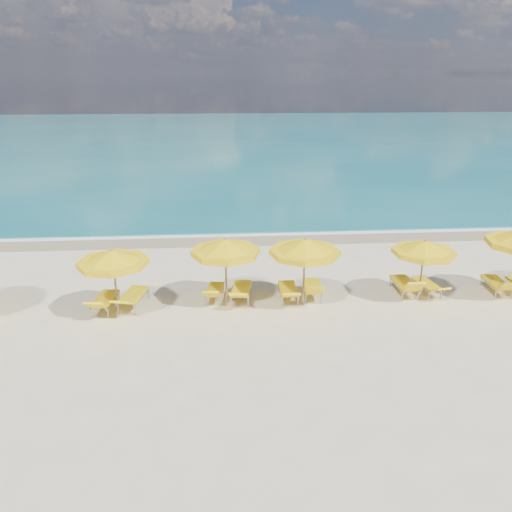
{
  "coord_description": "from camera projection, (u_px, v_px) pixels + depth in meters",
  "views": [
    {
      "loc": [
        -1.29,
        -15.99,
        7.63
      ],
      "look_at": [
        0.0,
        1.5,
        1.2
      ],
      "focal_mm": 35.0,
      "sensor_mm": 36.0,
      "label": 1
    }
  ],
  "objects": [
    {
      "name": "whitecap_far",
      "position": [
        333.0,
        173.0,
        40.71
      ],
      "size": [
        18.0,
        0.3,
        0.05
      ],
      "primitive_type": "cube",
      "color": "white",
      "rests_on": "ground"
    },
    {
      "name": "umbrella_4",
      "position": [
        305.0,
        248.0,
        16.81
      ],
      "size": [
        2.77,
        2.77,
        2.47
      ],
      "rotation": [
        0.0,
        0.0,
        -0.15
      ],
      "color": "#A27751",
      "rests_on": "ground"
    },
    {
      "name": "lounger_6_left",
      "position": [
        496.0,
        287.0,
        18.37
      ],
      "size": [
        0.75,
        1.87,
        0.87
      ],
      "rotation": [
        0.0,
        0.0,
        -0.07
      ],
      "color": "#A5A8AD",
      "rests_on": "ground"
    },
    {
      "name": "lounger_2_left",
      "position": [
        105.0,
        304.0,
        17.02
      ],
      "size": [
        0.83,
        1.95,
        0.83
      ],
      "rotation": [
        0.0,
        0.0,
        -0.11
      ],
      "color": "#A5A8AD",
      "rests_on": "ground"
    },
    {
      "name": "ground_plane",
      "position": [
        259.0,
        302.0,
        17.69
      ],
      "size": [
        120.0,
        120.0,
        0.0
      ],
      "primitive_type": "plane",
      "color": "beige"
    },
    {
      "name": "lounger_5_right",
      "position": [
        427.0,
        288.0,
        18.34
      ],
      "size": [
        0.85,
        1.81,
        0.66
      ],
      "rotation": [
        0.0,
        0.0,
        0.17
      ],
      "color": "#A5A8AD",
      "rests_on": "ground"
    },
    {
      "name": "ocean",
      "position": [
        229.0,
        138.0,
        62.64
      ],
      "size": [
        120.0,
        80.0,
        0.3
      ],
      "primitive_type": "cube",
      "color": "#126168",
      "rests_on": "ground"
    },
    {
      "name": "umbrella_5",
      "position": [
        424.0,
        248.0,
        17.33
      ],
      "size": [
        2.93,
        2.93,
        2.25
      ],
      "rotation": [
        0.0,
        0.0,
        0.42
      ],
      "color": "#A27751",
      "rests_on": "ground"
    },
    {
      "name": "umbrella_2",
      "position": [
        113.0,
        258.0,
        16.12
      ],
      "size": [
        2.65,
        2.65,
        2.36
      ],
      "rotation": [
        0.0,
        0.0,
        0.15
      ],
      "color": "#A27751",
      "rests_on": "ground"
    },
    {
      "name": "foam_line",
      "position": [
        246.0,
        233.0,
        25.37
      ],
      "size": [
        120.0,
        1.2,
        0.03
      ],
      "primitive_type": "cube",
      "color": "white",
      "rests_on": "ground"
    },
    {
      "name": "whitecap_near",
      "position": [
        149.0,
        195.0,
        33.19
      ],
      "size": [
        14.0,
        0.36,
        0.05
      ],
      "primitive_type": "cube",
      "color": "white",
      "rests_on": "ground"
    },
    {
      "name": "lounger_4_right",
      "position": [
        312.0,
        291.0,
        18.04
      ],
      "size": [
        0.8,
        1.87,
        0.87
      ],
      "rotation": [
        0.0,
        0.0,
        -0.11
      ],
      "color": "#A5A8AD",
      "rests_on": "ground"
    },
    {
      "name": "lounger_4_left",
      "position": [
        288.0,
        294.0,
        17.81
      ],
      "size": [
        0.68,
        1.92,
        0.78
      ],
      "rotation": [
        0.0,
        0.0,
        -0.03
      ],
      "color": "#A5A8AD",
      "rests_on": "ground"
    },
    {
      "name": "lounger_3_right",
      "position": [
        241.0,
        294.0,
        17.77
      ],
      "size": [
        0.92,
        2.06,
        0.82
      ],
      "rotation": [
        0.0,
        0.0,
        -0.14
      ],
      "color": "#A5A8AD",
      "rests_on": "ground"
    },
    {
      "name": "umbrella_3",
      "position": [
        225.0,
        248.0,
        16.92
      ],
      "size": [
        2.59,
        2.59,
        2.43
      ],
      "rotation": [
        0.0,
        0.0,
        0.08
      ],
      "color": "#A27751",
      "rests_on": "ground"
    },
    {
      "name": "lounger_3_left",
      "position": [
        215.0,
        294.0,
        17.83
      ],
      "size": [
        0.78,
        1.76,
        0.78
      ],
      "rotation": [
        0.0,
        0.0,
        -0.13
      ],
      "color": "#A5A8AD",
      "rests_on": "ground"
    },
    {
      "name": "wet_sand_band",
      "position": [
        247.0,
        238.0,
        24.62
      ],
      "size": [
        120.0,
        2.6,
        0.01
      ],
      "primitive_type": "cube",
      "color": "tan",
      "rests_on": "ground"
    },
    {
      "name": "lounger_5_left",
      "position": [
        404.0,
        288.0,
        18.26
      ],
      "size": [
        0.67,
        1.89,
        0.94
      ],
      "rotation": [
        0.0,
        0.0,
        -0.0
      ],
      "color": "#A5A8AD",
      "rests_on": "ground"
    },
    {
      "name": "lounger_2_right",
      "position": [
        133.0,
        300.0,
        17.29
      ],
      "size": [
        1.03,
        2.12,
        0.78
      ],
      "rotation": [
        0.0,
        0.0,
        -0.19
      ],
      "color": "#A5A8AD",
      "rests_on": "ground"
    }
  ]
}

